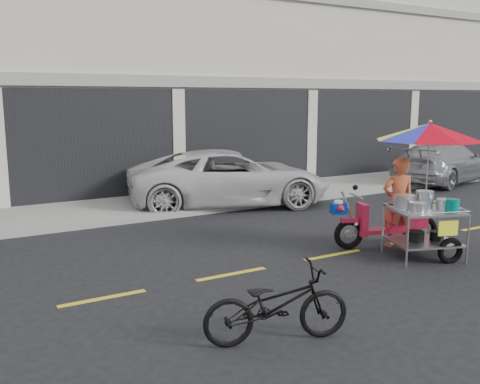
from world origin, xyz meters
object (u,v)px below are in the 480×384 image
near_bicycle (277,305)px  food_vendor_rig (416,170)px  white_pickup (229,178)px  silver_pickup (444,163)px

near_bicycle → food_vendor_rig: bearing=-50.5°
white_pickup → near_bicycle: 7.69m
white_pickup → food_vendor_rig: size_ratio=2.15×
white_pickup → food_vendor_rig: bearing=-156.9°
near_bicycle → food_vendor_rig: (3.97, 1.66, 1.03)m
food_vendor_rig → near_bicycle: bearing=-137.9°
white_pickup → silver_pickup: white_pickup is taller
silver_pickup → near_bicycle: 12.76m
near_bicycle → food_vendor_rig: food_vendor_rig is taller
food_vendor_rig → silver_pickup: bearing=55.2°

